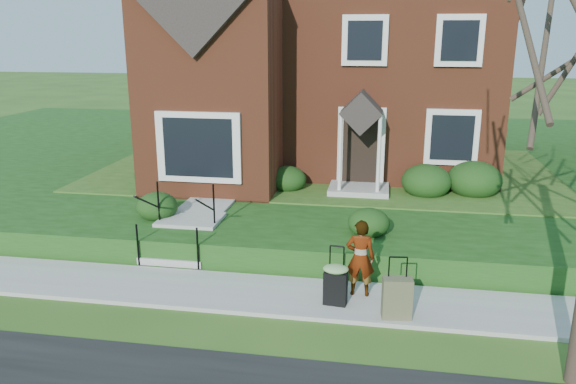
% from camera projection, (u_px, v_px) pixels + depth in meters
% --- Properties ---
extents(ground, '(120.00, 120.00, 0.00)m').
position_uv_depth(ground, '(279.00, 298.00, 10.49)').
color(ground, '#2D5119').
rests_on(ground, ground).
extents(sidewalk, '(60.00, 1.60, 0.08)m').
position_uv_depth(sidewalk, '(279.00, 296.00, 10.48)').
color(sidewalk, '#9E9B93').
rests_on(sidewalk, ground).
extents(terrace, '(44.00, 20.00, 0.60)m').
position_uv_depth(terrace, '(444.00, 163.00, 20.11)').
color(terrace, '#193E11').
rests_on(terrace, ground).
extents(walkway, '(1.20, 6.00, 0.06)m').
position_uv_depth(walkway, '(223.00, 189.00, 15.47)').
color(walkway, '#9E9B93').
rests_on(walkway, terrace).
extents(main_house, '(10.40, 10.20, 9.40)m').
position_uv_depth(main_house, '(326.00, 18.00, 18.22)').
color(main_house, brown).
rests_on(main_house, terrace).
extents(front_steps, '(1.40, 2.02, 1.50)m').
position_uv_depth(front_steps, '(184.00, 233.00, 12.52)').
color(front_steps, '#9E9B93').
rests_on(front_steps, ground).
extents(foundation_shrubs, '(9.97, 4.80, 1.01)m').
position_uv_depth(foundation_shrubs, '(328.00, 179.00, 14.84)').
color(foundation_shrubs, '#16330F').
rests_on(foundation_shrubs, terrace).
extents(woman, '(0.53, 0.35, 1.46)m').
position_uv_depth(woman, '(360.00, 258.00, 10.25)').
color(woman, '#999999').
rests_on(woman, sidewalk).
extents(suitcase_black, '(0.49, 0.42, 1.09)m').
position_uv_depth(suitcase_black, '(336.00, 282.00, 9.96)').
color(suitcase_black, black).
rests_on(suitcase_black, sidewalk).
extents(suitcase_olive, '(0.53, 0.33, 1.08)m').
position_uv_depth(suitcase_olive, '(397.00, 298.00, 9.51)').
color(suitcase_olive, brown).
rests_on(suitcase_olive, sidewalk).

